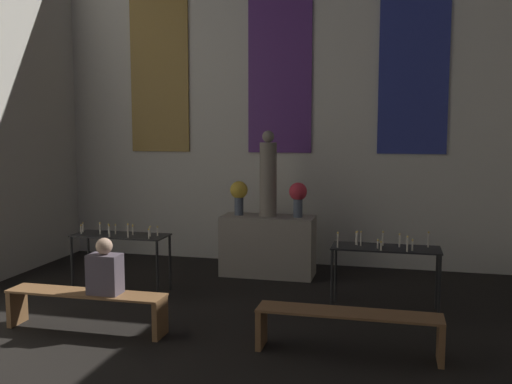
% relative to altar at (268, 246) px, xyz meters
% --- Properties ---
extents(wall_back, '(7.97, 0.16, 5.95)m').
position_rel_altar_xyz_m(wall_back, '(0.00, 0.96, 2.54)').
color(wall_back, silver).
rests_on(wall_back, ground_plane).
extents(altar, '(1.45, 0.61, 0.94)m').
position_rel_altar_xyz_m(altar, '(0.00, 0.00, 0.00)').
color(altar, gray).
rests_on(altar, ground_plane).
extents(statue, '(0.26, 0.26, 1.34)m').
position_rel_altar_xyz_m(statue, '(0.00, -0.00, 1.10)').
color(statue, gray).
rests_on(statue, altar).
extents(flower_vase_left, '(0.28, 0.28, 0.54)m').
position_rel_altar_xyz_m(flower_vase_left, '(-0.47, -0.00, 0.82)').
color(flower_vase_left, '#4C5666').
rests_on(flower_vase_left, altar).
extents(flower_vase_right, '(0.28, 0.28, 0.54)m').
position_rel_altar_xyz_m(flower_vase_right, '(0.47, -0.00, 0.82)').
color(flower_vase_right, '#4C5666').
rests_on(flower_vase_right, altar).
extents(candle_rack_left, '(1.35, 0.51, 1.02)m').
position_rel_altar_xyz_m(candle_rack_left, '(-1.83, -1.39, 0.25)').
color(candle_rack_left, black).
rests_on(candle_rack_left, ground_plane).
extents(candle_rack_right, '(1.35, 0.51, 1.02)m').
position_rel_altar_xyz_m(candle_rack_right, '(1.82, -1.39, 0.25)').
color(candle_rack_right, black).
rests_on(candle_rack_right, ground_plane).
extents(pew_back_left, '(1.88, 0.36, 0.45)m').
position_rel_altar_xyz_m(pew_back_left, '(-1.49, -2.93, -0.14)').
color(pew_back_left, brown).
rests_on(pew_back_left, ground_plane).
extents(pew_back_right, '(1.88, 0.36, 0.45)m').
position_rel_altar_xyz_m(pew_back_right, '(1.49, -2.93, -0.14)').
color(pew_back_right, brown).
rests_on(pew_back_right, ground_plane).
extents(person_seated, '(0.36, 0.24, 0.64)m').
position_rel_altar_xyz_m(person_seated, '(-1.24, -2.93, 0.25)').
color(person_seated, '#564C56').
rests_on(person_seated, pew_back_left).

